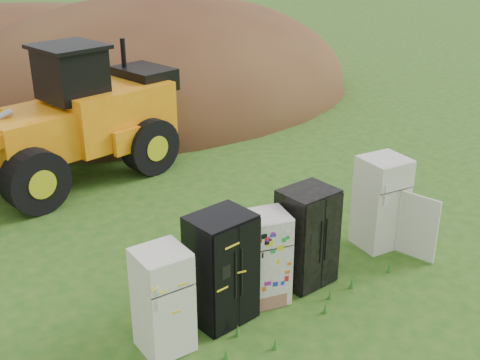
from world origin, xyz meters
The scene contains 9 objects.
ground centered at (0.00, 0.00, 0.00)m, with size 120.00×120.00×0.00m, color #225115.
fridge_leftmost centered at (-2.55, -0.03, 0.82)m, with size 0.72×0.69×1.64m, color white, non-canonical shape.
fridge_black_side centered at (-1.45, 0.02, 0.91)m, with size 0.95×0.75×1.82m, color black, non-canonical shape.
fridge_sticker centered at (-0.56, -0.01, 0.79)m, with size 0.71×0.65×1.58m, color white, non-canonical shape.
fridge_dark_mid centered at (0.36, -0.04, 0.88)m, with size 0.90×0.73×1.76m, color black, non-canonical shape.
fridge_open_door centered at (2.41, 0.02, 0.91)m, with size 0.82×0.76×1.82m, color white, non-canonical shape.
wheel_loader centered at (-1.44, 6.81, 1.64)m, with size 6.78×2.75×3.28m, color orange, non-canonical shape.
dirt_mound_right centered at (4.80, 12.11, 0.00)m, with size 15.76×11.56×7.27m, color #452416.
dirt_mound_back centered at (1.00, 17.46, 0.00)m, with size 19.57×13.05×6.03m, color #452416.
Camera 1 is at (-6.26, -6.44, 5.86)m, focal length 45.00 mm.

